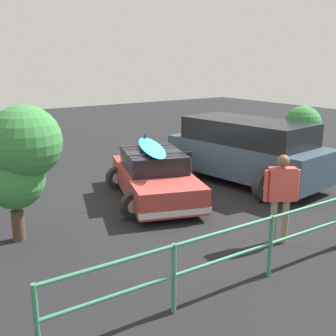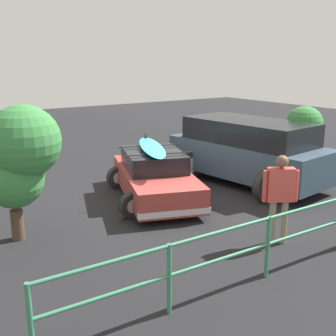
{
  "view_description": "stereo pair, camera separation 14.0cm",
  "coord_description": "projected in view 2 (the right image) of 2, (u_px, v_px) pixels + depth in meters",
  "views": [
    {
      "loc": [
        5.7,
        8.5,
        3.56
      ],
      "look_at": [
        -0.04,
        0.27,
        0.95
      ],
      "focal_mm": 45.0,
      "sensor_mm": 36.0,
      "label": 1
    },
    {
      "loc": [
        5.58,
        8.58,
        3.56
      ],
      "look_at": [
        -0.04,
        0.27,
        0.95
      ],
      "focal_mm": 45.0,
      "sensor_mm": 36.0,
      "label": 2
    }
  ],
  "objects": [
    {
      "name": "bush_near_right",
      "position": [
        294.0,
        143.0,
        12.38
      ],
      "size": [
        1.67,
        1.53,
        2.23
      ],
      "color": "#4C3828",
      "rests_on": "ground"
    },
    {
      "name": "person_bystander",
      "position": [
        280.0,
        191.0,
        8.13
      ],
      "size": [
        0.61,
        0.44,
        1.79
      ],
      "color": "gray",
      "rests_on": "ground"
    },
    {
      "name": "railing_fence",
      "position": [
        308.0,
        225.0,
        7.42
      ],
      "size": [
        9.76,
        0.31,
        1.08
      ],
      "color": "#387F5B",
      "rests_on": "ground"
    },
    {
      "name": "sedan_car",
      "position": [
        155.0,
        176.0,
        10.98
      ],
      "size": [
        2.98,
        4.28,
        1.52
      ],
      "color": "#9E3833",
      "rests_on": "ground"
    },
    {
      "name": "ground_plane",
      "position": [
        161.0,
        202.0,
        10.81
      ],
      "size": [
        44.0,
        44.0,
        0.02
      ],
      "primitive_type": "cube",
      "color": "black",
      "rests_on": "ground"
    },
    {
      "name": "bush_near_left",
      "position": [
        19.0,
        155.0,
        8.2
      ],
      "size": [
        1.51,
        1.7,
        2.74
      ],
      "color": "#4C3828",
      "rests_on": "ground"
    },
    {
      "name": "suv_car",
      "position": [
        247.0,
        150.0,
        12.28
      ],
      "size": [
        3.16,
        5.06,
        1.86
      ],
      "color": "#334756",
      "rests_on": "ground"
    }
  ]
}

